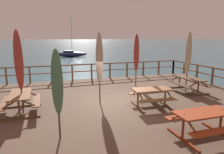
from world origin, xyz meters
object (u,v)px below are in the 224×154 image
Objects in this scene: patio_umbrella_tall_mid_right at (19,61)px; patio_umbrella_tall_back_right at (99,59)px; picnic_table_mid_centre at (188,81)px; patio_umbrella_short_front at (136,53)px; picnic_table_front_right at (21,99)px; sailboat_distant at (70,54)px; patio_umbrella_tall_back_left at (188,54)px; patio_umbrella_tall_front at (57,83)px; picnic_table_front_left at (152,94)px; picnic_table_back_left at (203,119)px.

patio_umbrella_tall_mid_right is 3.16m from patio_umbrella_tall_back_right.
patio_umbrella_short_front is (-2.17, 1.99, 1.40)m from picnic_table_mid_centre.
picnic_table_front_right is at bearing -157.58° from patio_umbrella_short_front.
picnic_table_mid_centre is 0.27× the size of sailboat_distant.
patio_umbrella_tall_front is at bearing -155.52° from patio_umbrella_tall_back_left.
patio_umbrella_tall_back_left is at bearing -84.26° from sailboat_distant.
picnic_table_front_left is at bearing -154.24° from picnic_table_mid_centre.
patio_umbrella_tall_mid_right is (-5.20, 3.76, 1.47)m from picnic_table_back_left.
picnic_table_front_left is 0.55× the size of patio_umbrella_tall_back_right.
patio_umbrella_short_front is (4.78, 5.04, 0.31)m from patio_umbrella_tall_front.
patio_umbrella_tall_mid_right is at bearing -157.31° from patio_umbrella_short_front.
picnic_table_back_left is 0.56× the size of patio_umbrella_short_front.
picnic_table_mid_centre is 0.66× the size of patio_umbrella_tall_back_right.
sailboat_distant is (-0.74, 26.28, -2.08)m from patio_umbrella_short_front.
picnic_table_front_right is 29.27m from sailboat_distant.
patio_umbrella_short_front is at bearing 137.53° from picnic_table_mid_centre.
patio_umbrella_tall_back_left is (2.10, -1.91, 0.08)m from patio_umbrella_short_front.
patio_umbrella_tall_back_right is at bearing 3.37° from patio_umbrella_tall_mid_right.
picnic_table_back_left and picnic_table_front_left have the same top height.
patio_umbrella_tall_back_left reaches higher than patio_umbrella_tall_back_right.
patio_umbrella_short_front is 0.96× the size of patio_umbrella_tall_back_left.
picnic_table_front_left is at bearing -90.28° from sailboat_distant.
patio_umbrella_short_front is 0.99× the size of patio_umbrella_tall_back_right.
patio_umbrella_short_front is at bearing 137.64° from patio_umbrella_tall_back_left.
patio_umbrella_tall_mid_right is at bearing 169.39° from picnic_table_front_left.
picnic_table_front_left is at bearing 22.05° from patio_umbrella_tall_front.
patio_umbrella_tall_front is (1.28, -2.54, 1.10)m from picnic_table_front_right.
picnic_table_front_right is 0.57× the size of patio_umbrella_tall_back_right.
picnic_table_mid_centre is at bearing 55.26° from picnic_table_back_left.
patio_umbrella_tall_front is 0.84× the size of patio_umbrella_tall_back_right.
picnic_table_front_right is 0.68× the size of patio_umbrella_tall_front.
picnic_table_front_right and picnic_table_back_left have the same top height.
patio_umbrella_short_front is at bearing 22.42° from picnic_table_front_right.
picnic_table_back_left is 6.59m from patio_umbrella_tall_mid_right.
picnic_table_back_left is 0.84× the size of picnic_table_mid_centre.
sailboat_distant is at bearing 79.53° from picnic_table_front_right.
picnic_table_mid_centre is at bearing 3.79° from patio_umbrella_tall_back_right.
picnic_table_front_right is 6.47m from picnic_table_back_left.
patio_umbrella_tall_back_left reaches higher than patio_umbrella_tall_mid_right.
picnic_table_back_left is (5.26, -3.77, -0.00)m from picnic_table_front_right.
patio_umbrella_tall_front is 0.34× the size of sailboat_distant.
picnic_table_front_left is 0.66× the size of patio_umbrella_tall_front.
picnic_table_back_left is 6.47m from patio_umbrella_short_front.
picnic_table_front_right is at bearing -100.47° from sailboat_distant.
patio_umbrella_tall_back_right is 0.40× the size of sailboat_distant.
patio_umbrella_tall_front is 6.95m from patio_umbrella_short_front.
picnic_table_back_left is at bearing -17.13° from patio_umbrella_tall_front.
patio_umbrella_tall_back_right reaches higher than patio_umbrella_tall_front.
patio_umbrella_tall_mid_right is (0.06, -0.01, 1.47)m from picnic_table_front_right.
picnic_table_front_right is 0.55× the size of patio_umbrella_tall_mid_right.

